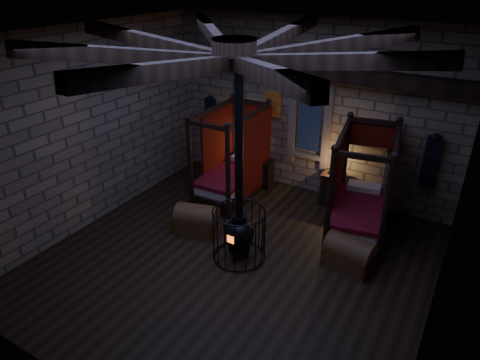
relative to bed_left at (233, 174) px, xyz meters
The scene contains 8 objects.
room 4.16m from the bed_left, 56.48° to the right, with size 7.02×7.02×4.29m.
bed_left is the anchor object (origin of this frame).
bed_right 3.19m from the bed_left, ahead, with size 1.47×2.29×2.23m.
trunk_left 1.88m from the bed_left, 83.10° to the right, with size 1.00×0.78×0.64m.
trunk_right 3.70m from the bed_left, 21.96° to the right, with size 0.95×0.68×0.64m.
nightstand_left 0.90m from the bed_left, 57.96° to the left, with size 0.50×0.48×0.89m.
nightstand_right 2.43m from the bed_left, 18.03° to the left, with size 0.52×0.50×0.89m.
stove 2.65m from the bed_left, 55.98° to the right, with size 1.03×1.03×4.05m.
Camera 1 is at (3.53, -5.80, 5.15)m, focal length 32.00 mm.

